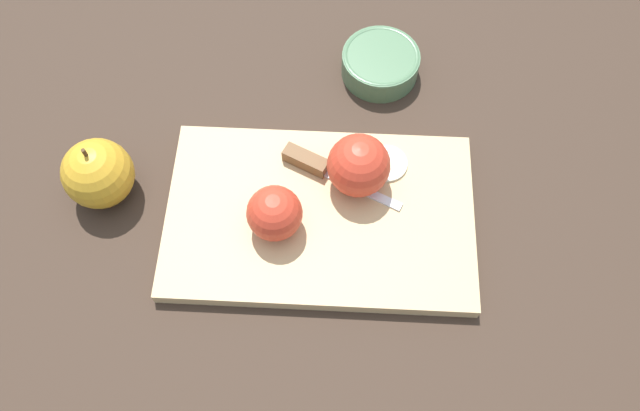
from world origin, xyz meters
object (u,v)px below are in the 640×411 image
at_px(apple_half_right, 359,165).
at_px(apple_whole, 98,174).
at_px(bowl, 380,63).
at_px(knife, 313,164).
at_px(apple_half_left, 274,213).

relative_size(apple_half_right, apple_whole, 0.78).
relative_size(apple_whole, bowl, 0.91).
distance_m(apple_half_right, bowl, 0.20).
relative_size(apple_half_right, knife, 0.54).
distance_m(knife, apple_whole, 0.28).
bearing_deg(apple_whole, bowl, 22.44).
bearing_deg(bowl, apple_half_left, -124.63).
xyz_separation_m(apple_half_left, apple_whole, (-0.22, 0.08, -0.01)).
xyz_separation_m(apple_half_right, apple_whole, (-0.33, 0.03, -0.02)).
xyz_separation_m(apple_whole, bowl, (0.39, 0.16, -0.02)).
height_order(apple_half_right, bowl, apple_half_right).
relative_size(apple_half_left, bowl, 0.61).
height_order(apple_half_left, apple_whole, apple_whole).
bearing_deg(apple_half_right, apple_whole, 139.05).
bearing_deg(knife, bowl, 89.12).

